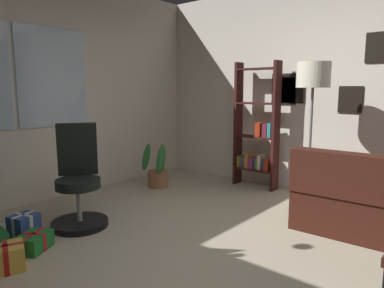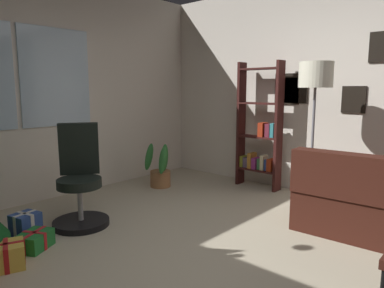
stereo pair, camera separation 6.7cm
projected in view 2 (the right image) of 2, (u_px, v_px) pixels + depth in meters
The scene contains 10 objects.
ground_plane at pixel (233, 277), 2.75m from camera, with size 4.80×5.62×0.10m, color #B1A68C.
wall_back_with_windows at pixel (44, 88), 4.39m from camera, with size 4.80×0.12×2.77m.
wall_right_with_frames at pixel (352, 89), 4.34m from camera, with size 0.12×5.62×2.77m.
gift_box_green at pixel (35, 241), 3.10m from camera, with size 0.35×0.32×0.16m.
gift_box_gold at pixel (6, 256), 2.77m from camera, with size 0.33×0.32×0.20m.
gift_box_blue at pixel (26, 225), 3.35m from camera, with size 0.27×0.25×0.24m.
office_chair at pixel (80, 186), 3.64m from camera, with size 0.58×0.59×1.04m.
bookshelf at pixel (260, 134), 4.96m from camera, with size 0.18×0.64×1.75m.
floor_lamp at pixel (315, 85), 3.93m from camera, with size 0.37×0.37×1.68m.
potted_plant at pixel (160, 171), 5.06m from camera, with size 0.34×0.46×0.63m.
Camera 2 is at (-2.13, -1.46, 1.38)m, focal length 33.40 mm.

